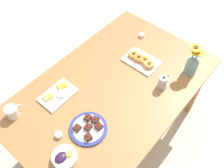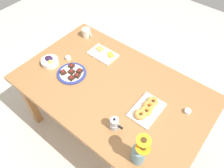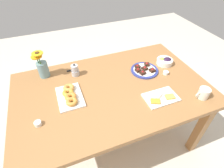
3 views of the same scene
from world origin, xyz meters
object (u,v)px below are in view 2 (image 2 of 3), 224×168
(croissant_platter, at_px, (147,109))
(flower_vase, at_px, (139,153))
(grape_bowl, at_px, (50,61))
(jam_cup_berry, at_px, (188,111))
(coffee_mug, at_px, (86,33))
(dessert_plate, at_px, (72,73))
(jam_cup_honey, at_px, (68,58))
(moka_pot, at_px, (114,124))
(cheese_platter, at_px, (103,54))
(dining_table, at_px, (112,93))

(croissant_platter, xyz_separation_m, flower_vase, (0.16, -0.35, 0.07))
(grape_bowl, bearing_deg, jam_cup_berry, 14.21)
(croissant_platter, bearing_deg, coffee_mug, 159.00)
(grape_bowl, distance_m, dessert_plate, 0.25)
(grape_bowl, distance_m, flower_vase, 1.14)
(jam_cup_honey, bearing_deg, croissant_platter, -1.23)
(jam_cup_berry, bearing_deg, jam_cup_honey, -171.83)
(jam_cup_berry, bearing_deg, moka_pot, -128.39)
(flower_vase, bearing_deg, moka_pot, 161.99)
(grape_bowl, relative_size, jam_cup_berry, 3.20)
(cheese_platter, xyz_separation_m, dessert_plate, (-0.05, -0.36, 0.00))
(cheese_platter, xyz_separation_m, jam_cup_berry, (0.91, -0.09, 0.01))
(dessert_plate, bearing_deg, moka_pot, -15.82)
(cheese_platter, distance_m, jam_cup_berry, 0.91)
(jam_cup_honey, distance_m, jam_cup_berry, 1.13)
(croissant_platter, bearing_deg, flower_vase, -65.44)
(cheese_platter, xyz_separation_m, flower_vase, (0.82, -0.62, 0.08))
(grape_bowl, height_order, cheese_platter, grape_bowl)
(dessert_plate, distance_m, flower_vase, 0.91)
(dining_table, bearing_deg, grape_bowl, -167.09)
(dining_table, height_order, jam_cup_honey, jam_cup_honey)
(dessert_plate, bearing_deg, grape_bowl, -172.15)
(dining_table, relative_size, cheese_platter, 6.15)
(cheese_platter, distance_m, jam_cup_honey, 0.33)
(grape_bowl, xyz_separation_m, croissant_platter, (0.95, 0.13, -0.01))
(cheese_platter, relative_size, flower_vase, 1.02)
(dining_table, relative_size, coffee_mug, 13.37)
(coffee_mug, xyz_separation_m, moka_pot, (0.87, -0.64, 0.00))
(grape_bowl, bearing_deg, croissant_platter, 7.49)
(flower_vase, bearing_deg, dessert_plate, 163.52)
(coffee_mug, bearing_deg, moka_pot, -36.28)
(croissant_platter, distance_m, dessert_plate, 0.72)
(flower_vase, bearing_deg, jam_cup_honey, 160.34)
(jam_cup_honey, height_order, flower_vase, flower_vase)
(dining_table, distance_m, dessert_plate, 0.39)
(flower_vase, bearing_deg, croissant_platter, 114.56)
(grape_bowl, distance_m, jam_cup_honey, 0.17)
(grape_bowl, bearing_deg, coffee_mug, 91.67)
(jam_cup_honey, relative_size, moka_pot, 0.40)
(jam_cup_honey, bearing_deg, cheese_platter, 49.47)
(jam_cup_berry, xyz_separation_m, flower_vase, (-0.09, -0.53, 0.07))
(grape_bowl, xyz_separation_m, jam_cup_berry, (1.20, 0.30, -0.01))
(croissant_platter, xyz_separation_m, jam_cup_honey, (-0.87, 0.02, -0.01))
(grape_bowl, relative_size, jam_cup_honey, 3.20)
(coffee_mug, xyz_separation_m, jam_cup_berry, (1.22, -0.19, -0.03))
(coffee_mug, xyz_separation_m, jam_cup_honey, (0.10, -0.35, -0.03))
(croissant_platter, bearing_deg, grape_bowl, -172.51)
(jam_cup_honey, relative_size, dessert_plate, 0.19)
(coffee_mug, xyz_separation_m, grape_bowl, (0.01, -0.50, -0.01))
(dining_table, xyz_separation_m, grape_bowl, (-0.61, -0.14, 0.12))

